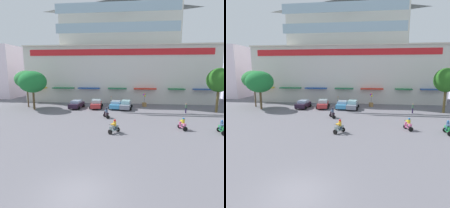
% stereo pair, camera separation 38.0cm
% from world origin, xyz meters
% --- Properties ---
extents(ground_plane, '(128.00, 128.00, 0.00)m').
position_xyz_m(ground_plane, '(0.00, 13.00, 0.00)').
color(ground_plane, slate).
extents(colonial_building, '(40.10, 15.02, 22.33)m').
position_xyz_m(colonial_building, '(-0.00, 35.46, 9.65)').
color(colonial_building, silver).
rests_on(colonial_building, ground).
extents(plaza_tree_0, '(4.78, 4.43, 6.71)m').
position_xyz_m(plaza_tree_0, '(-14.22, 22.30, 4.83)').
color(plaza_tree_0, brown).
rests_on(plaza_tree_0, ground).
extents(plaza_tree_2, '(4.10, 4.50, 6.78)m').
position_xyz_m(plaza_tree_2, '(-16.47, 24.39, 5.17)').
color(plaza_tree_2, brown).
rests_on(plaza_tree_2, ground).
extents(plaza_tree_3, '(3.82, 3.52, 7.19)m').
position_xyz_m(plaza_tree_3, '(16.72, 22.98, 5.25)').
color(plaza_tree_3, brown).
rests_on(plaza_tree_3, ground).
extents(parked_car_0, '(2.54, 4.02, 1.45)m').
position_xyz_m(parked_car_0, '(-7.08, 24.12, 0.74)').
color(parked_car_0, '#29192D').
rests_on(parked_car_0, ground).
extents(parked_car_1, '(2.63, 4.30, 1.54)m').
position_xyz_m(parked_car_1, '(-3.51, 24.63, 0.77)').
color(parked_car_1, '#AE2F31').
rests_on(parked_car_1, ground).
extents(parked_car_2, '(2.56, 3.97, 1.41)m').
position_xyz_m(parked_car_2, '(0.06, 24.54, 0.72)').
color(parked_car_2, '#4192C8').
rests_on(parked_car_2, ground).
extents(parked_car_3, '(2.49, 4.57, 1.54)m').
position_xyz_m(parked_car_3, '(1.88, 24.34, 0.77)').
color(parked_car_3, gray).
rests_on(parked_car_3, ground).
extents(scooter_rider_0, '(0.89, 1.39, 1.48)m').
position_xyz_m(scooter_rider_0, '(8.83, 12.77, 0.61)').
color(scooter_rider_0, black).
rests_on(scooter_rider_0, ground).
extents(scooter_rider_1, '(1.12, 1.52, 1.47)m').
position_xyz_m(scooter_rider_1, '(-0.69, 17.49, 0.61)').
color(scooter_rider_1, black).
rests_on(scooter_rider_1, ground).
extents(scooter_rider_2, '(0.59, 1.49, 1.51)m').
position_xyz_m(scooter_rider_2, '(12.70, 11.78, 0.62)').
color(scooter_rider_2, black).
rests_on(scooter_rider_2, ground).
extents(scooter_rider_4, '(1.26, 1.43, 1.53)m').
position_xyz_m(scooter_rider_4, '(1.08, 10.74, 0.63)').
color(scooter_rider_4, black).
rests_on(scooter_rider_4, ground).
extents(pedestrian_0, '(0.34, 0.34, 1.64)m').
position_xyz_m(pedestrian_0, '(-1.27, 28.93, 0.95)').
color(pedestrian_0, black).
rests_on(pedestrian_0, ground).
extents(pedestrian_1, '(0.44, 0.44, 1.61)m').
position_xyz_m(pedestrian_1, '(11.61, 21.94, 0.93)').
color(pedestrian_1, '#2D224A').
rests_on(pedestrian_1, ground).
extents(balloon_vendor_cart, '(0.81, 1.03, 2.51)m').
position_xyz_m(balloon_vendor_cart, '(5.32, 27.13, 1.03)').
color(balloon_vendor_cart, olive).
rests_on(balloon_vendor_cart, ground).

